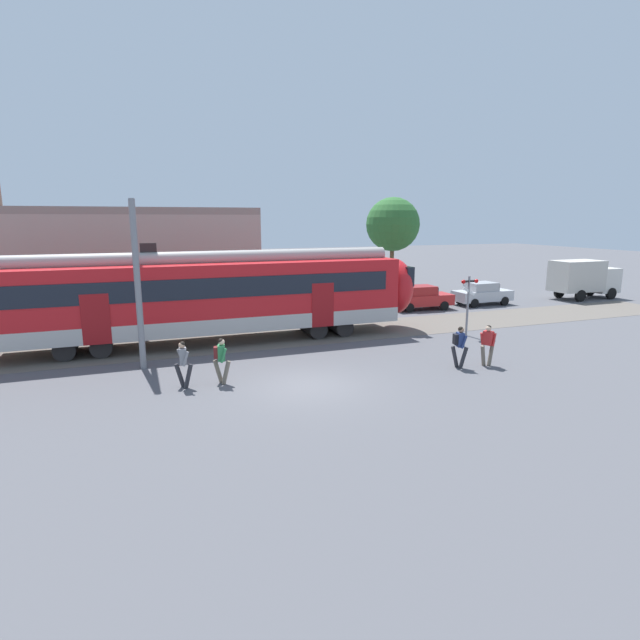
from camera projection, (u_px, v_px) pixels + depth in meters
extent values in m
plane|color=#515156|center=(307.00, 386.00, 17.59)|extent=(160.00, 160.00, 0.00)
cube|color=#B7B2AD|center=(213.00, 321.00, 23.52)|extent=(18.00, 3.06, 0.70)
cube|color=red|center=(212.00, 288.00, 23.21)|extent=(18.00, 3.00, 2.40)
cube|color=black|center=(217.00, 288.00, 21.78)|extent=(16.56, 0.03, 0.90)
cube|color=maroon|center=(323.00, 305.00, 23.68)|extent=(1.10, 0.04, 2.10)
cube|color=maroon|center=(96.00, 320.00, 20.29)|extent=(1.10, 0.04, 2.10)
cylinder|color=#9C9793|center=(211.00, 259.00, 22.94)|extent=(17.64, 0.70, 0.70)
cube|color=black|center=(148.00, 248.00, 21.90)|extent=(0.70, 0.12, 0.40)
cylinder|color=black|center=(336.00, 324.00, 25.79)|extent=(0.90, 2.40, 0.90)
cylinder|color=black|center=(311.00, 326.00, 25.31)|extent=(0.90, 2.40, 0.90)
cylinder|color=black|center=(102.00, 342.00, 21.97)|extent=(0.90, 2.40, 0.90)
cylinder|color=black|center=(67.00, 345.00, 21.49)|extent=(0.90, 2.40, 0.90)
ellipsoid|color=red|center=(393.00, 286.00, 26.56)|extent=(1.80, 2.85, 2.95)
cube|color=black|center=(400.00, 275.00, 26.56)|extent=(0.40, 2.40, 1.00)
cylinder|color=#28282D|center=(180.00, 375.00, 17.35)|extent=(0.36, 0.17, 0.87)
cylinder|color=#28282D|center=(188.00, 376.00, 17.26)|extent=(0.36, 0.17, 0.87)
cube|color=gray|center=(183.00, 356.00, 17.16)|extent=(0.26, 0.38, 0.56)
cylinder|color=gray|center=(186.00, 359.00, 16.98)|extent=(0.25, 0.11, 0.52)
cylinder|color=gray|center=(181.00, 356.00, 17.35)|extent=(0.25, 0.11, 0.52)
sphere|color=tan|center=(182.00, 345.00, 17.08)|extent=(0.22, 0.22, 0.22)
sphere|color=black|center=(182.00, 344.00, 17.08)|extent=(0.20, 0.20, 0.20)
cylinder|color=#6B6051|center=(226.00, 373.00, 17.66)|extent=(0.38, 0.22, 0.87)
cylinder|color=#6B6051|center=(218.00, 371.00, 17.80)|extent=(0.38, 0.22, 0.87)
cube|color=#2D7F47|center=(221.00, 353.00, 17.59)|extent=(0.31, 0.40, 0.56)
cylinder|color=#2D7F47|center=(219.00, 353.00, 17.80)|extent=(0.26, 0.14, 0.52)
cylinder|color=#2D7F47|center=(224.00, 356.00, 17.40)|extent=(0.26, 0.14, 0.52)
sphere|color=beige|center=(222.00, 342.00, 17.51)|extent=(0.22, 0.22, 0.22)
sphere|color=black|center=(221.00, 341.00, 17.50)|extent=(0.20, 0.20, 0.20)
cube|color=maroon|center=(216.00, 352.00, 17.56)|extent=(0.21, 0.31, 0.40)
cylinder|color=#28282D|center=(463.00, 358.00, 19.56)|extent=(0.38, 0.23, 0.87)
cylinder|color=#28282D|center=(455.00, 357.00, 19.71)|extent=(0.38, 0.23, 0.87)
cube|color=navy|center=(460.00, 340.00, 19.49)|extent=(0.32, 0.41, 0.56)
cylinder|color=navy|center=(456.00, 340.00, 19.71)|extent=(0.26, 0.15, 0.52)
cylinder|color=navy|center=(464.00, 342.00, 19.30)|extent=(0.26, 0.15, 0.52)
sphere|color=#9E7051|center=(461.00, 330.00, 19.42)|extent=(0.22, 0.22, 0.22)
sphere|color=black|center=(461.00, 329.00, 19.41)|extent=(0.20, 0.20, 0.20)
cube|color=black|center=(456.00, 339.00, 19.47)|extent=(0.23, 0.31, 0.40)
cylinder|color=#6B6051|center=(483.00, 356.00, 19.86)|extent=(0.38, 0.29, 0.87)
cylinder|color=#6B6051|center=(491.00, 355.00, 19.93)|extent=(0.38, 0.29, 0.87)
cube|color=red|center=(488.00, 338.00, 19.75)|extent=(0.37, 0.43, 0.56)
cylinder|color=red|center=(494.00, 340.00, 19.67)|extent=(0.26, 0.19, 0.52)
cylinder|color=red|center=(482.00, 339.00, 19.86)|extent=(0.26, 0.19, 0.52)
sphere|color=beige|center=(488.00, 328.00, 19.66)|extent=(0.22, 0.22, 0.22)
sphere|color=black|center=(489.00, 328.00, 19.67)|extent=(0.20, 0.20, 0.20)
cube|color=maroon|center=(490.00, 337.00, 19.88)|extent=(0.27, 0.32, 0.40)
cube|color=#B22323|center=(421.00, 300.00, 32.25)|extent=(4.08, 1.85, 0.68)
cube|color=maroon|center=(419.00, 290.00, 32.08)|extent=(1.97, 1.54, 0.56)
cube|color=black|center=(432.00, 290.00, 32.37)|extent=(0.19, 1.37, 0.48)
cylinder|color=black|center=(432.00, 302.00, 33.41)|extent=(0.61, 0.23, 0.60)
cylinder|color=black|center=(444.00, 306.00, 31.95)|extent=(0.61, 0.23, 0.60)
cylinder|color=black|center=(398.00, 304.00, 32.68)|extent=(0.61, 0.23, 0.60)
cylinder|color=black|center=(409.00, 308.00, 31.22)|extent=(0.61, 0.23, 0.60)
cube|color=#B7BABF|center=(482.00, 295.00, 33.99)|extent=(4.01, 1.68, 0.68)
cube|color=#A1A3A8|center=(481.00, 287.00, 33.81)|extent=(1.91, 1.46, 0.56)
cube|color=black|center=(492.00, 286.00, 34.15)|extent=(0.13, 1.37, 0.48)
cylinder|color=black|center=(489.00, 298.00, 35.20)|extent=(0.60, 0.21, 0.60)
cylinder|color=black|center=(504.00, 301.00, 33.78)|extent=(0.60, 0.21, 0.60)
cylinder|color=black|center=(460.00, 300.00, 34.33)|extent=(0.60, 0.21, 0.60)
cylinder|color=black|center=(474.00, 303.00, 32.91)|extent=(0.60, 0.21, 0.60)
cube|color=beige|center=(602.00, 280.00, 37.00)|extent=(1.80, 1.90, 1.80)
cube|color=black|center=(611.00, 275.00, 37.26)|extent=(0.04, 1.71, 0.70)
cube|color=#BCB7AD|center=(577.00, 276.00, 36.06)|extent=(3.60, 2.00, 2.20)
cylinder|color=black|center=(590.00, 290.00, 38.01)|extent=(0.84, 0.24, 0.84)
cylinder|color=black|center=(611.00, 294.00, 36.35)|extent=(0.84, 0.24, 0.84)
cylinder|color=black|center=(559.00, 292.00, 37.02)|extent=(0.84, 0.24, 0.84)
cylinder|color=black|center=(580.00, 296.00, 35.28)|extent=(0.84, 0.24, 0.84)
cylinder|color=gray|center=(138.00, 286.00, 19.03)|extent=(0.24, 0.24, 6.50)
cylinder|color=gray|center=(136.00, 270.00, 24.90)|extent=(0.24, 0.24, 6.50)
cube|color=gray|center=(131.00, 203.00, 21.33)|extent=(0.20, 6.40, 0.16)
cube|color=gray|center=(132.00, 212.00, 21.41)|extent=(0.20, 6.40, 0.16)
cylinder|color=black|center=(133.00, 226.00, 21.53)|extent=(0.03, 0.03, 1.00)
cylinder|color=gray|center=(468.00, 306.00, 24.83)|extent=(0.11, 0.11, 3.00)
cube|color=black|center=(469.00, 281.00, 24.58)|extent=(0.80, 0.10, 0.10)
sphere|color=red|center=(463.00, 282.00, 24.40)|extent=(0.20, 0.20, 0.20)
sphere|color=red|center=(476.00, 281.00, 24.66)|extent=(0.20, 0.20, 0.20)
cube|color=white|center=(469.00, 291.00, 24.66)|extent=(0.72, 0.03, 0.48)
cube|color=gray|center=(107.00, 268.00, 28.81)|extent=(17.05, 5.00, 6.00)
cube|color=gray|center=(103.00, 211.00, 28.17)|extent=(17.05, 5.00, 0.40)
cylinder|color=brown|center=(391.00, 269.00, 38.31)|extent=(0.32, 0.32, 3.94)
sphere|color=#2D662D|center=(393.00, 224.00, 37.63)|extent=(4.04, 4.04, 4.04)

